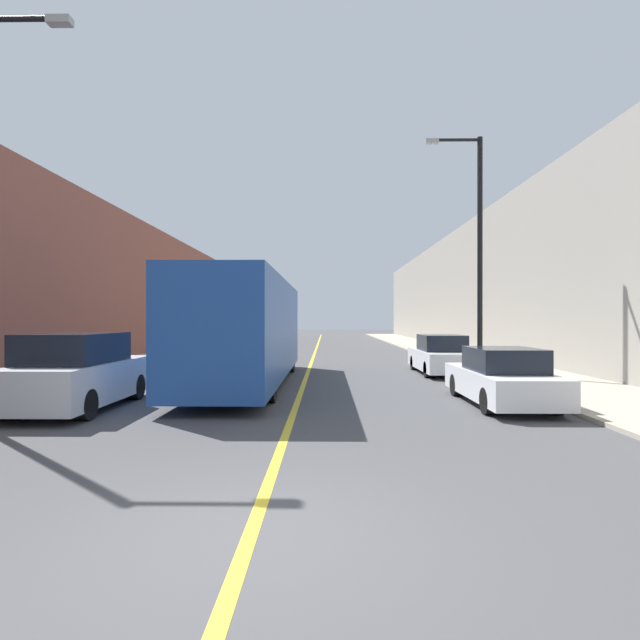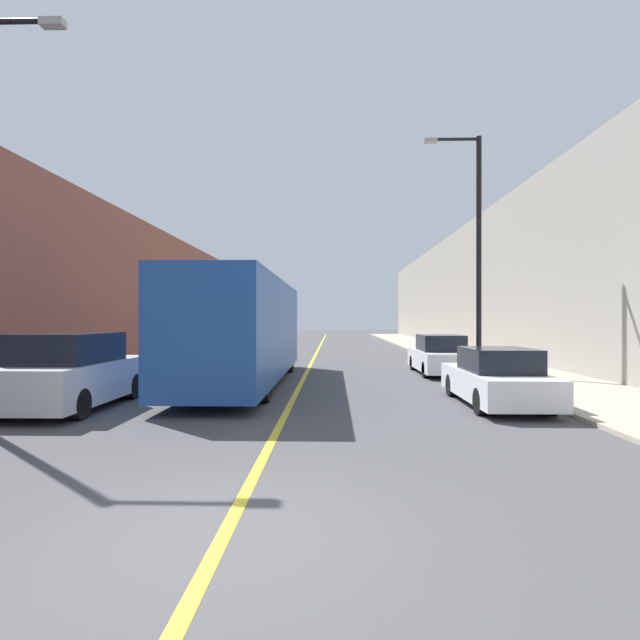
{
  "view_description": "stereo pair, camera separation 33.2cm",
  "coord_description": "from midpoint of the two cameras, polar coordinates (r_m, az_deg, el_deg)",
  "views": [
    {
      "loc": [
        0.77,
        -4.92,
        2.17
      ],
      "look_at": [
        0.45,
        19.13,
        2.14
      ],
      "focal_mm": 28.0,
      "sensor_mm": 36.0,
      "label": 1
    },
    {
      "loc": [
        1.1,
        -4.91,
        2.17
      ],
      "look_at": [
        0.45,
        19.13,
        2.14
      ],
      "focal_mm": 28.0,
      "sensor_mm": 36.0,
      "label": 2
    }
  ],
  "objects": [
    {
      "name": "building_row_left",
      "position": [
        37.38,
        -19.99,
        2.96
      ],
      "size": [
        4.0,
        72.0,
        8.11
      ],
      "primitive_type": "cube",
      "color": "brown",
      "rests_on": "ground"
    },
    {
      "name": "car_right_near",
      "position": [
        13.5,
        19.38,
        -6.36
      ],
      "size": [
        1.78,
        4.49,
        1.45
      ],
      "color": "silver",
      "rests_on": "ground"
    },
    {
      "name": "sidewalk_left",
      "position": [
        36.18,
        -14.1,
        -3.29
      ],
      "size": [
        3.92,
        72.0,
        0.1
      ],
      "primitive_type": "cube",
      "color": "#A89E8C",
      "rests_on": "ground"
    },
    {
      "name": "sidewalk_right",
      "position": [
        35.75,
        12.72,
        -3.33
      ],
      "size": [
        3.92,
        72.0,
        0.1
      ],
      "primitive_type": "cube",
      "color": "#A89E8C",
      "rests_on": "ground"
    },
    {
      "name": "bus",
      "position": [
        16.95,
        -8.67,
        -1.03
      ],
      "size": [
        2.56,
        12.09,
        3.45
      ],
      "color": "#1E4793",
      "rests_on": "ground"
    },
    {
      "name": "building_row_right",
      "position": [
        36.78,
        18.78,
        3.54
      ],
      "size": [
        4.0,
        72.0,
        8.8
      ],
      "primitive_type": "cube",
      "color": "gray",
      "rests_on": "ground"
    },
    {
      "name": "ground_plane",
      "position": [
        5.45,
        -10.0,
        -23.39
      ],
      "size": [
        200.0,
        200.0,
        0.0
      ],
      "primitive_type": "plane",
      "color": "#474749"
    },
    {
      "name": "parked_suv_left",
      "position": [
        13.54,
        -26.58,
        -5.52
      ],
      "size": [
        1.96,
        4.58,
        1.84
      ],
      "color": "silver",
      "rests_on": "ground"
    },
    {
      "name": "car_right_mid",
      "position": [
        20.47,
        13.15,
        -4.05
      ],
      "size": [
        1.81,
        4.73,
        1.56
      ],
      "color": "silver",
      "rests_on": "ground"
    },
    {
      "name": "road_center_line",
      "position": [
        34.99,
        -0.77,
        -3.48
      ],
      "size": [
        0.16,
        72.0,
        0.01
      ],
      "primitive_type": "cube",
      "color": "gold",
      "rests_on": "ground"
    },
    {
      "name": "street_lamp_right",
      "position": [
        20.25,
        16.96,
        8.48
      ],
      "size": [
        2.19,
        0.24,
        9.08
      ],
      "color": "black",
      "rests_on": "sidewalk_right"
    }
  ]
}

